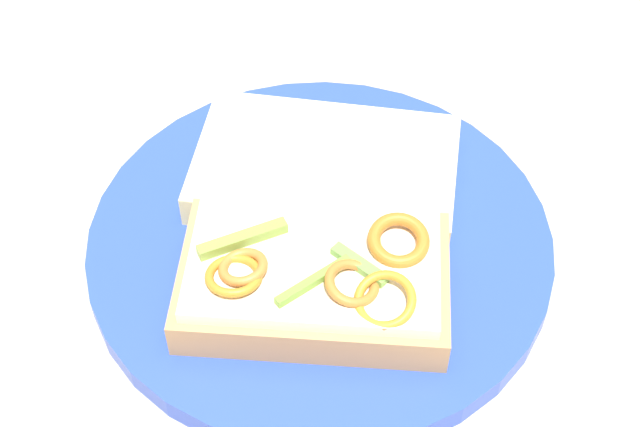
{
  "coord_description": "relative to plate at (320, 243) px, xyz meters",
  "views": [
    {
      "loc": [
        -0.08,
        0.37,
        0.47
      ],
      "look_at": [
        0.0,
        0.0,
        0.04
      ],
      "focal_mm": 52.93,
      "sensor_mm": 36.0,
      "label": 1
    }
  ],
  "objects": [
    {
      "name": "sandwich",
      "position": [
        -0.01,
        0.05,
        0.03
      ],
      "size": [
        0.17,
        0.12,
        0.05
      ],
      "rotation": [
        0.0,
        0.0,
        0.15
      ],
      "color": "tan",
      "rests_on": "plate"
    },
    {
      "name": "ground_plane",
      "position": [
        0.0,
        0.0,
        -0.01
      ],
      "size": [
        2.0,
        2.0,
        0.0
      ],
      "primitive_type": "plane",
      "color": "#B6AEA2",
      "rests_on": "ground"
    },
    {
      "name": "bread_slice_side",
      "position": [
        0.01,
        -0.05,
        0.02
      ],
      "size": [
        0.17,
        0.11,
        0.02
      ],
      "primitive_type": "cube",
      "rotation": [
        0.0,
        0.0,
        0.07
      ],
      "color": "beige",
      "rests_on": "plate"
    },
    {
      "name": "plate",
      "position": [
        0.0,
        0.0,
        0.0
      ],
      "size": [
        0.29,
        0.29,
        0.02
      ],
      "primitive_type": "cylinder",
      "color": "blue",
      "rests_on": "ground_plane"
    }
  ]
}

